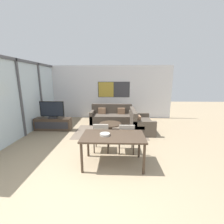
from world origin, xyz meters
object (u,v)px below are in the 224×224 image
(tv_console, at_px, (53,124))
(dining_table, at_px, (113,139))
(dining_chair_left, at_px, (101,136))
(television, at_px, (52,110))
(sofa_side, at_px, (139,124))
(sofa_main, at_px, (112,117))
(fruit_bowl, at_px, (105,134))
(coffee_table, at_px, (110,125))
(dining_chair_centre, at_px, (126,137))

(tv_console, height_order, dining_table, dining_table)
(dining_chair_left, bearing_deg, television, 140.42)
(tv_console, relative_size, sofa_side, 1.00)
(sofa_main, distance_m, fruit_bowl, 3.72)
(television, distance_m, sofa_main, 2.73)
(sofa_main, bearing_deg, sofa_side, -43.87)
(coffee_table, relative_size, dining_table, 0.58)
(dining_chair_centre, bearing_deg, television, 147.35)
(dining_chair_left, bearing_deg, fruit_bowl, -76.49)
(dining_chair_centre, bearing_deg, coffee_table, 107.44)
(sofa_main, bearing_deg, dining_table, -87.19)
(coffee_table, height_order, dining_chair_centre, dining_chair_centre)
(television, xyz_separation_m, fruit_bowl, (2.38, -2.51, -0.06))
(coffee_table, distance_m, dining_chair_left, 1.70)
(sofa_main, bearing_deg, television, -153.95)
(sofa_side, height_order, dining_table, sofa_side)
(tv_console, xyz_separation_m, sofa_side, (3.60, 0.02, 0.03))
(television, height_order, sofa_main, television)
(fruit_bowl, bearing_deg, dining_table, 2.03)
(dining_chair_centre, height_order, fruit_bowl, dining_chair_centre)
(sofa_main, xyz_separation_m, dining_chair_centre, (0.54, -3.06, 0.20))
(coffee_table, bearing_deg, sofa_main, 90.00)
(fruit_bowl, bearing_deg, dining_chair_left, 103.51)
(dining_table, distance_m, fruit_bowl, 0.23)
(tv_console, relative_size, dining_chair_left, 1.70)
(tv_console, height_order, dining_chair_centre, dining_chair_centre)
(dining_chair_centre, bearing_deg, dining_chair_left, 175.97)
(television, distance_m, fruit_bowl, 3.46)
(sofa_main, relative_size, dining_chair_centre, 2.29)
(tv_console, relative_size, sofa_main, 0.74)
(sofa_side, height_order, coffee_table, sofa_side)
(sofa_main, relative_size, dining_table, 1.32)
(dining_chair_left, height_order, dining_chair_centre, same)
(sofa_side, height_order, dining_chair_centre, sofa_side)
(sofa_side, height_order, dining_chair_left, sofa_side)
(television, distance_m, coffee_table, 2.48)
(sofa_main, distance_m, dining_table, 3.71)
(dining_chair_left, distance_m, fruit_bowl, 0.76)
(dining_chair_centre, distance_m, fruit_bowl, 0.90)
(television, height_order, fruit_bowl, television)
(dining_table, bearing_deg, sofa_side, 68.13)
(television, xyz_separation_m, sofa_side, (3.60, 0.02, -0.57))
(coffee_table, distance_m, dining_chair_centre, 1.82)
(tv_console, xyz_separation_m, coffee_table, (2.40, -0.16, 0.02))
(sofa_main, distance_m, coffee_table, 1.33)
(coffee_table, bearing_deg, sofa_side, 8.67)
(sofa_main, xyz_separation_m, fruit_bowl, (-0.02, -3.69, 0.51))
(television, relative_size, dining_chair_centre, 1.13)
(dining_chair_left, xyz_separation_m, fruit_bowl, (0.16, -0.68, 0.31))
(dining_chair_centre, bearing_deg, fruit_bowl, -131.66)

